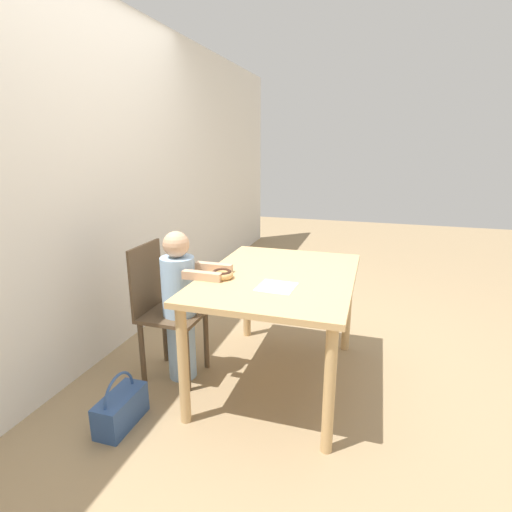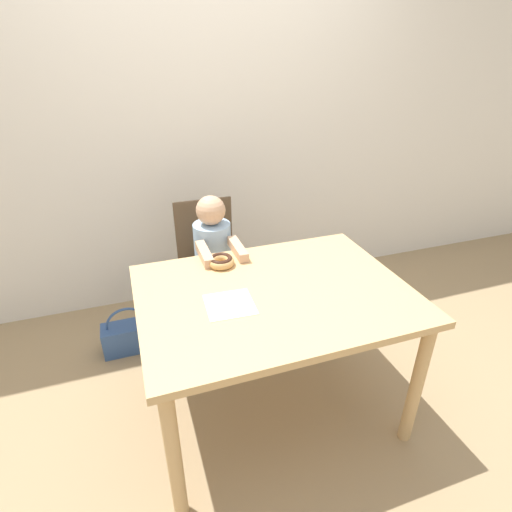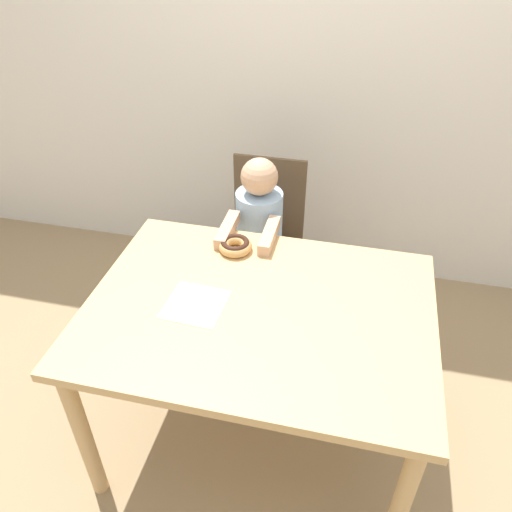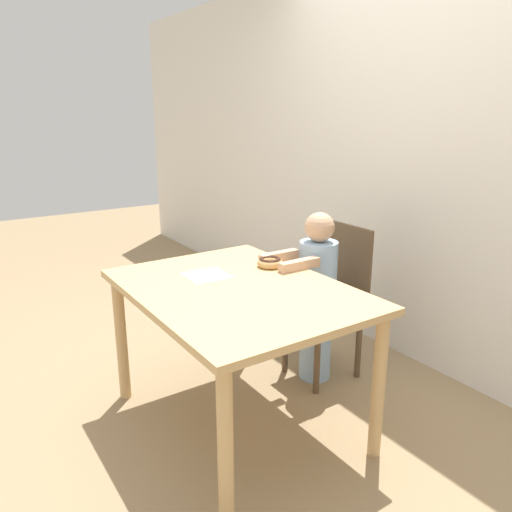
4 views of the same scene
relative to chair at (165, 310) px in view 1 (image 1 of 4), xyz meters
The scene contains 8 objects.
ground_plane 0.88m from the chair, 79.10° to the right, with size 12.00×12.00×0.00m, color #997F5B.
wall_back 0.99m from the chair, 76.31° to the left, with size 8.00×0.05×2.50m.
dining_table 0.77m from the chair, 79.10° to the right, with size 1.24×0.91×0.74m.
chair is the anchor object (origin of this frame).
child_figure 0.13m from the chair, 90.00° to the right, with size 0.23×0.44×1.01m.
donut 0.52m from the chair, 93.90° to the right, with size 0.14×0.14×0.05m.
napkin 0.83m from the chair, 96.03° to the right, with size 0.22×0.22×0.00m.
handbag 0.66m from the chair, behind, with size 0.33×0.15×0.32m.
Camera 1 is at (-2.30, -0.55, 1.52)m, focal length 28.00 mm.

